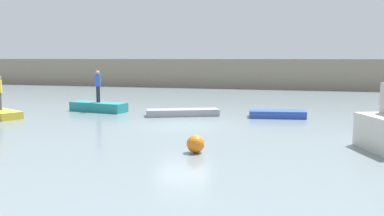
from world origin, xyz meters
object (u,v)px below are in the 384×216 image
at_px(rowboat_yellow, 0,114).
at_px(rowboat_grey, 183,112).
at_px(rowboat_teal, 99,107).
at_px(mooring_buoy, 196,144).
at_px(rowboat_blue, 277,114).
at_px(person_blue_shirt, 98,85).

relative_size(rowboat_yellow, rowboat_grey, 0.77).
distance_m(rowboat_teal, mooring_buoy, 11.73).
xyz_separation_m(rowboat_teal, rowboat_blue, (10.06, 0.22, -0.08)).
bearing_deg(rowboat_grey, rowboat_teal, 152.21).
distance_m(rowboat_yellow, rowboat_blue, 14.32).
height_order(rowboat_teal, mooring_buoy, mooring_buoy).
xyz_separation_m(rowboat_blue, person_blue_shirt, (-10.06, -0.22, 1.35)).
bearing_deg(rowboat_blue, rowboat_teal, 173.05).
distance_m(rowboat_grey, mooring_buoy, 8.61).
bearing_deg(rowboat_yellow, rowboat_grey, 45.65).
distance_m(rowboat_blue, mooring_buoy, 9.04).
bearing_deg(rowboat_grey, mooring_buoy, -93.62).
bearing_deg(rowboat_blue, rowboat_grey, 179.61).
height_order(person_blue_shirt, mooring_buoy, person_blue_shirt).
bearing_deg(rowboat_blue, person_blue_shirt, 173.05).
relative_size(rowboat_yellow, rowboat_teal, 0.86).
bearing_deg(rowboat_grey, person_blue_shirt, 152.21).
height_order(rowboat_grey, rowboat_blue, rowboat_blue).
height_order(rowboat_yellow, rowboat_grey, rowboat_yellow).
relative_size(rowboat_yellow, rowboat_blue, 1.03).
xyz_separation_m(rowboat_grey, person_blue_shirt, (-5.17, 0.45, 1.36)).
bearing_deg(rowboat_teal, rowboat_yellow, -126.96).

